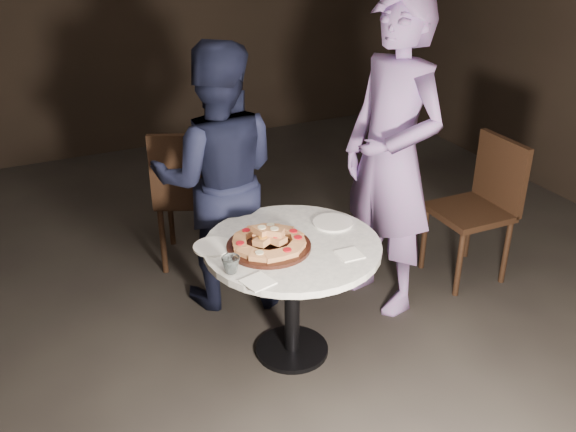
{
  "coord_description": "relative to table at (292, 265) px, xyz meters",
  "views": [
    {
      "loc": [
        -1.07,
        -2.47,
        2.21
      ],
      "look_at": [
        0.13,
        0.08,
        0.8
      ],
      "focal_mm": 40.0,
      "sensor_mm": 36.0,
      "label": 1
    }
  ],
  "objects": [
    {
      "name": "floor",
      "position": [
        -0.13,
        -0.03,
        -0.54
      ],
      "size": [
        7.0,
        7.0,
        0.0
      ],
      "primitive_type": "plane",
      "color": "black",
      "rests_on": "ground"
    },
    {
      "name": "table",
      "position": [
        0.0,
        0.0,
        0.0
      ],
      "size": [
        1.03,
        1.03,
        0.67
      ],
      "rotation": [
        0.0,
        0.0,
        -0.17
      ],
      "color": "black",
      "rests_on": "ground"
    },
    {
      "name": "serving_board",
      "position": [
        -0.12,
        0.01,
        0.13
      ],
      "size": [
        0.54,
        0.54,
        0.02
      ],
      "primitive_type": "cylinder",
      "rotation": [
        0.0,
        0.0,
        0.4
      ],
      "color": "black",
      "rests_on": "table"
    },
    {
      "name": "focaccia_pile",
      "position": [
        -0.12,
        0.01,
        0.17
      ],
      "size": [
        0.37,
        0.36,
        0.1
      ],
      "rotation": [
        0.0,
        0.0,
        0.12
      ],
      "color": "#B97747",
      "rests_on": "serving_board"
    },
    {
      "name": "plate_left",
      "position": [
        -0.37,
        0.13,
        0.13
      ],
      "size": [
        0.26,
        0.26,
        0.01
      ],
      "primitive_type": "cylinder",
      "rotation": [
        0.0,
        0.0,
        0.42
      ],
      "color": "white",
      "rests_on": "table"
    },
    {
      "name": "plate_right",
      "position": [
        0.28,
        0.1,
        0.13
      ],
      "size": [
        0.27,
        0.27,
        0.01
      ],
      "primitive_type": "cylinder",
      "rotation": [
        0.0,
        0.0,
        0.37
      ],
      "color": "white",
      "rests_on": "table"
    },
    {
      "name": "water_glass",
      "position": [
        -0.37,
        -0.12,
        0.16
      ],
      "size": [
        0.1,
        0.1,
        0.08
      ],
      "primitive_type": "imported",
      "rotation": [
        0.0,
        0.0,
        -0.14
      ],
      "color": "silver",
      "rests_on": "table"
    },
    {
      "name": "napkin_near",
      "position": [
        -0.29,
        -0.26,
        0.13
      ],
      "size": [
        0.15,
        0.15,
        0.01
      ],
      "primitive_type": "cube",
      "rotation": [
        0.0,
        0.0,
        0.25
      ],
      "color": "white",
      "rests_on": "table"
    },
    {
      "name": "napkin_far",
      "position": [
        0.2,
        -0.22,
        0.13
      ],
      "size": [
        0.12,
        0.12,
        0.01
      ],
      "primitive_type": "cube",
      "rotation": [
        0.0,
        0.0,
        -0.04
      ],
      "color": "white",
      "rests_on": "table"
    },
    {
      "name": "chair_far",
      "position": [
        -0.18,
        1.1,
        0.01
      ],
      "size": [
        0.59,
        0.61,
        0.95
      ],
      "rotation": [
        0.0,
        0.0,
        2.73
      ],
      "color": "black",
      "rests_on": "ground"
    },
    {
      "name": "chair_right",
      "position": [
        1.43,
        0.24,
        -0.02
      ],
      "size": [
        0.45,
        0.43,
        0.9
      ],
      "rotation": [
        0.0,
        0.0,
        -1.58
      ],
      "color": "black",
      "rests_on": "ground"
    },
    {
      "name": "diner_navy",
      "position": [
        -0.14,
        0.67,
        0.24
      ],
      "size": [
        0.91,
        0.81,
        1.56
      ],
      "primitive_type": "imported",
      "rotation": [
        0.0,
        0.0,
        2.8
      ],
      "color": "black",
      "rests_on": "ground"
    },
    {
      "name": "diner_teal",
      "position": [
        0.73,
        0.24,
        0.37
      ],
      "size": [
        0.55,
        0.73,
        1.82
      ],
      "primitive_type": "imported",
      "rotation": [
        0.0,
        0.0,
        -1.39
      ],
      "color": "#7A629E",
      "rests_on": "ground"
    }
  ]
}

